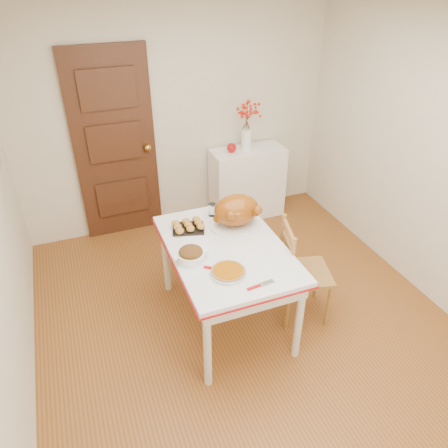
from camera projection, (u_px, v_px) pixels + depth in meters
name	position (u px, v px, depth m)	size (l,w,h in m)	color
floor	(248.00, 327.00, 3.77)	(3.50, 4.00, 0.00)	brown
ceiling	(262.00, 10.00, 2.43)	(3.50, 4.00, 0.00)	white
wall_back	(177.00, 118.00, 4.68)	(3.50, 0.00, 2.50)	beige
wall_right	(442.00, 166.00, 3.64)	(0.00, 4.00, 2.50)	beige
door_back	(115.00, 147.00, 4.55)	(0.85, 0.06, 2.06)	#3D2213
sideboard	(247.00, 183.00, 5.18)	(0.86, 0.38, 0.86)	white
kitchen_table	(226.00, 284.00, 3.64)	(0.91, 1.32, 0.79)	silver
chair_oak	(306.00, 271.00, 3.68)	(0.42, 0.42, 0.94)	olive
berry_vase	(247.00, 128.00, 4.80)	(0.27, 0.27, 0.51)	white
apple	(232.00, 148.00, 4.85)	(0.11, 0.11, 0.11)	#A20D0E
turkey_platter	(236.00, 212.00, 3.61)	(0.45, 0.36, 0.29)	#79330C
pumpkin_pie	(228.00, 271.00, 3.12)	(0.26, 0.26, 0.05)	#9B4C02
stuffing_dish	(191.00, 255.00, 3.25)	(0.27, 0.21, 0.11)	#5C3415
rolls_tray	(188.00, 226.00, 3.62)	(0.26, 0.21, 0.07)	#B67522
pie_server	(261.00, 285.00, 3.02)	(0.22, 0.06, 0.01)	silver
carving_knife	(221.00, 270.00, 3.17)	(0.27, 0.06, 0.01)	silver
drinking_glass	(212.00, 210.00, 3.80)	(0.07, 0.07, 0.12)	white
shaker_pair	(236.00, 207.00, 3.87)	(0.09, 0.04, 0.09)	white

